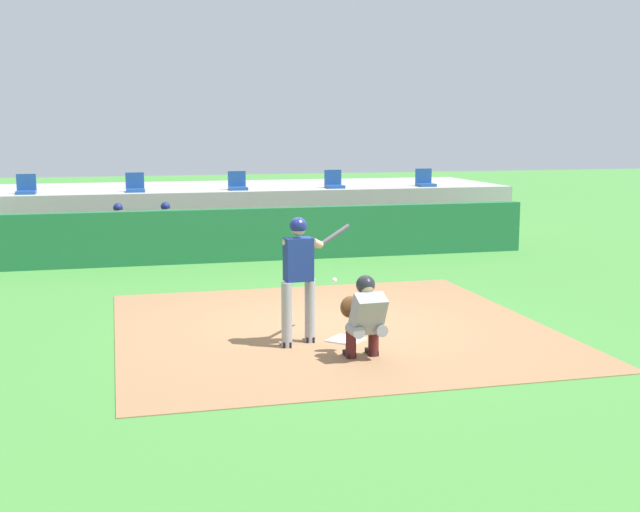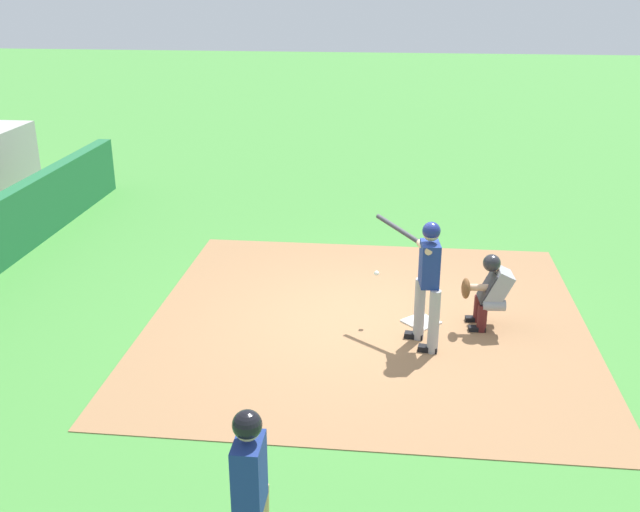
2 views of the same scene
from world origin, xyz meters
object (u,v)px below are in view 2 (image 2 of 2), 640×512
catcher_crouched (489,289)px  batter_at_plate (427,276)px  on_deck_batter (251,495)px  home_plate (421,322)px

catcher_crouched → batter_at_plate: bearing=125.6°
batter_at_plate → on_deck_batter: 4.80m
home_plate → on_deck_batter: bearing=164.4°
batter_at_plate → on_deck_batter: size_ratio=1.01×
catcher_crouched → on_deck_batter: 5.76m
home_plate → batter_at_plate: batter_at_plate is taller
on_deck_batter → catcher_crouched: bearing=-24.7°
batter_at_plate → catcher_crouched: batter_at_plate is taller
batter_at_plate → catcher_crouched: bearing=-54.4°
on_deck_batter → home_plate: bearing=-15.6°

